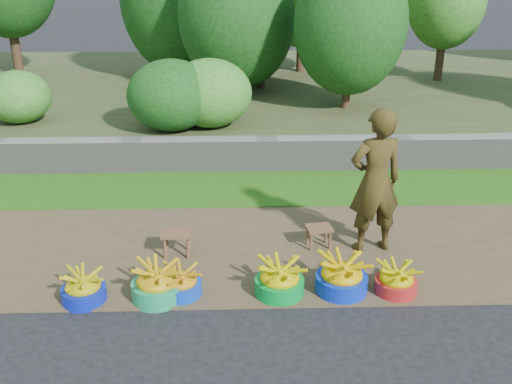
{
  "coord_description": "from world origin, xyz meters",
  "views": [
    {
      "loc": [
        -0.45,
        -4.89,
        3.29
      ],
      "look_at": [
        -0.26,
        1.3,
        0.75
      ],
      "focal_mm": 40.0,
      "sensor_mm": 36.0,
      "label": 1
    }
  ],
  "objects_px": {
    "basin_c": "(180,283)",
    "basin_e": "(342,277)",
    "vendor_woman": "(375,181)",
    "stool_right": "(319,231)",
    "stool_left": "(177,236)",
    "basin_f": "(396,281)",
    "basin_a": "(83,288)",
    "basin_b": "(157,284)",
    "basin_d": "(279,280)"
  },
  "relations": [
    {
      "from": "basin_c",
      "to": "basin_e",
      "type": "bearing_deg",
      "value": 0.46
    },
    {
      "from": "basin_c",
      "to": "vendor_woman",
      "type": "distance_m",
      "value": 2.52
    },
    {
      "from": "stool_right",
      "to": "basin_c",
      "type": "bearing_deg",
      "value": -147.52
    },
    {
      "from": "basin_e",
      "to": "stool_left",
      "type": "distance_m",
      "value": 2.0
    },
    {
      "from": "basin_c",
      "to": "basin_f",
      "type": "height_order",
      "value": "basin_f"
    },
    {
      "from": "basin_c",
      "to": "basin_e",
      "type": "height_order",
      "value": "basin_e"
    },
    {
      "from": "basin_a",
      "to": "stool_left",
      "type": "relative_size",
      "value": 1.31
    },
    {
      "from": "stool_left",
      "to": "basin_a",
      "type": "bearing_deg",
      "value": -133.01
    },
    {
      "from": "basin_f",
      "to": "stool_right",
      "type": "relative_size",
      "value": 1.31
    },
    {
      "from": "basin_b",
      "to": "basin_f",
      "type": "bearing_deg",
      "value": 0.67
    },
    {
      "from": "stool_left",
      "to": "stool_right",
      "type": "relative_size",
      "value": 1.03
    },
    {
      "from": "vendor_woman",
      "to": "stool_left",
      "type": "bearing_deg",
      "value": -9.05
    },
    {
      "from": "basin_a",
      "to": "basin_b",
      "type": "relative_size",
      "value": 0.85
    },
    {
      "from": "basin_a",
      "to": "basin_f",
      "type": "height_order",
      "value": "basin_a"
    },
    {
      "from": "basin_a",
      "to": "vendor_woman",
      "type": "bearing_deg",
      "value": 17.82
    },
    {
      "from": "basin_c",
      "to": "basin_e",
      "type": "xyz_separation_m",
      "value": [
        1.7,
        0.01,
        0.04
      ]
    },
    {
      "from": "basin_c",
      "to": "stool_left",
      "type": "bearing_deg",
      "value": 97.79
    },
    {
      "from": "basin_a",
      "to": "stool_left",
      "type": "xyz_separation_m",
      "value": [
        0.87,
        0.93,
        0.11
      ]
    },
    {
      "from": "basin_b",
      "to": "basin_c",
      "type": "relative_size",
      "value": 1.21
    },
    {
      "from": "basin_c",
      "to": "basin_f",
      "type": "distance_m",
      "value": 2.27
    },
    {
      "from": "basin_b",
      "to": "stool_right",
      "type": "height_order",
      "value": "basin_b"
    },
    {
      "from": "basin_a",
      "to": "basin_d",
      "type": "height_order",
      "value": "basin_d"
    },
    {
      "from": "basin_c",
      "to": "stool_left",
      "type": "distance_m",
      "value": 0.87
    },
    {
      "from": "basin_c",
      "to": "stool_left",
      "type": "relative_size",
      "value": 1.27
    },
    {
      "from": "basin_d",
      "to": "basin_e",
      "type": "relative_size",
      "value": 0.94
    },
    {
      "from": "basin_f",
      "to": "stool_left",
      "type": "height_order",
      "value": "basin_f"
    },
    {
      "from": "basin_d",
      "to": "stool_left",
      "type": "distance_m",
      "value": 1.45
    },
    {
      "from": "basin_e",
      "to": "basin_f",
      "type": "distance_m",
      "value": 0.58
    },
    {
      "from": "basin_b",
      "to": "basin_c",
      "type": "distance_m",
      "value": 0.24
    },
    {
      "from": "stool_right",
      "to": "basin_b",
      "type": "bearing_deg",
      "value": -149.74
    },
    {
      "from": "basin_b",
      "to": "stool_left",
      "type": "xyz_separation_m",
      "value": [
        0.12,
        0.91,
        0.09
      ]
    },
    {
      "from": "basin_b",
      "to": "basin_d",
      "type": "bearing_deg",
      "value": 1.58
    },
    {
      "from": "basin_f",
      "to": "stool_right",
      "type": "distance_m",
      "value": 1.24
    },
    {
      "from": "basin_c",
      "to": "vendor_woman",
      "type": "bearing_deg",
      "value": 23.24
    },
    {
      "from": "basin_a",
      "to": "vendor_woman",
      "type": "height_order",
      "value": "vendor_woman"
    },
    {
      "from": "vendor_woman",
      "to": "stool_right",
      "type": "bearing_deg",
      "value": -17.02
    },
    {
      "from": "basin_a",
      "to": "basin_b",
      "type": "bearing_deg",
      "value": 2.05
    },
    {
      "from": "basin_a",
      "to": "stool_right",
      "type": "distance_m",
      "value": 2.8
    },
    {
      "from": "basin_b",
      "to": "basin_e",
      "type": "relative_size",
      "value": 0.97
    },
    {
      "from": "basin_b",
      "to": "vendor_woman",
      "type": "xyz_separation_m",
      "value": [
        2.44,
        1.0,
        0.72
      ]
    },
    {
      "from": "basin_b",
      "to": "basin_a",
      "type": "bearing_deg",
      "value": -177.95
    },
    {
      "from": "basin_a",
      "to": "stool_right",
      "type": "height_order",
      "value": "basin_a"
    },
    {
      "from": "basin_f",
      "to": "stool_left",
      "type": "distance_m",
      "value": 2.55
    },
    {
      "from": "basin_c",
      "to": "basin_a",
      "type": "bearing_deg",
      "value": -175.41
    },
    {
      "from": "basin_a",
      "to": "basin_d",
      "type": "distance_m",
      "value": 2.03
    },
    {
      "from": "basin_f",
      "to": "vendor_woman",
      "type": "height_order",
      "value": "vendor_woman"
    },
    {
      "from": "basin_e",
      "to": "stool_right",
      "type": "bearing_deg",
      "value": 96.27
    },
    {
      "from": "basin_f",
      "to": "vendor_woman",
      "type": "relative_size",
      "value": 0.25
    },
    {
      "from": "basin_e",
      "to": "basin_c",
      "type": "bearing_deg",
      "value": -179.54
    },
    {
      "from": "basin_c",
      "to": "basin_d",
      "type": "distance_m",
      "value": 1.04
    }
  ]
}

